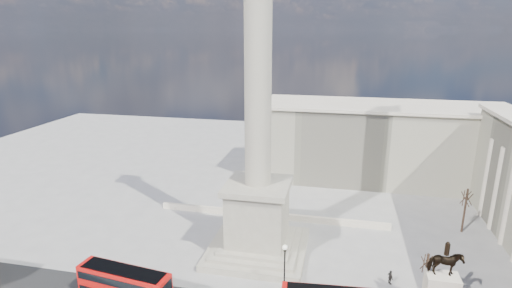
{
  "coord_description": "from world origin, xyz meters",
  "views": [
    {
      "loc": [
        10.79,
        -46.29,
        31.52
      ],
      "look_at": [
        0.41,
        1.84,
        17.45
      ],
      "focal_mm": 28.0,
      "sensor_mm": 36.0,
      "label": 1
    }
  ],
  "objects_px": {
    "nelsons_column": "(258,169)",
    "red_bus_a": "(125,286)",
    "pedestrian_crossing": "(390,277)",
    "equestrian_statue": "(441,288)",
    "victorian_lamp": "(285,267)"
  },
  "relations": [
    {
      "from": "nelsons_column",
      "to": "equestrian_statue",
      "type": "xyz_separation_m",
      "value": [
        23.21,
        -8.58,
        -9.69
      ]
    },
    {
      "from": "nelsons_column",
      "to": "pedestrian_crossing",
      "type": "bearing_deg",
      "value": -12.73
    },
    {
      "from": "nelsons_column",
      "to": "equestrian_statue",
      "type": "height_order",
      "value": "nelsons_column"
    },
    {
      "from": "equestrian_statue",
      "to": "pedestrian_crossing",
      "type": "height_order",
      "value": "equestrian_statue"
    },
    {
      "from": "equestrian_statue",
      "to": "victorian_lamp",
      "type": "bearing_deg",
      "value": -177.22
    },
    {
      "from": "nelsons_column",
      "to": "pedestrian_crossing",
      "type": "relative_size",
      "value": 25.73
    },
    {
      "from": "nelsons_column",
      "to": "pedestrian_crossing",
      "type": "xyz_separation_m",
      "value": [
        18.29,
        -4.13,
        -11.95
      ]
    },
    {
      "from": "pedestrian_crossing",
      "to": "red_bus_a",
      "type": "bearing_deg",
      "value": 83.51
    },
    {
      "from": "red_bus_a",
      "to": "equestrian_statue",
      "type": "xyz_separation_m",
      "value": [
        36.08,
        6.26,
        0.78
      ]
    },
    {
      "from": "nelsons_column",
      "to": "red_bus_a",
      "type": "bearing_deg",
      "value": -130.93
    },
    {
      "from": "victorian_lamp",
      "to": "pedestrian_crossing",
      "type": "relative_size",
      "value": 3.64
    },
    {
      "from": "red_bus_a",
      "to": "equestrian_statue",
      "type": "bearing_deg",
      "value": 17.18
    },
    {
      "from": "equestrian_statue",
      "to": "pedestrian_crossing",
      "type": "bearing_deg",
      "value": 137.88
    },
    {
      "from": "victorian_lamp",
      "to": "red_bus_a",
      "type": "bearing_deg",
      "value": -163.46
    },
    {
      "from": "red_bus_a",
      "to": "pedestrian_crossing",
      "type": "distance_m",
      "value": 32.98
    }
  ]
}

